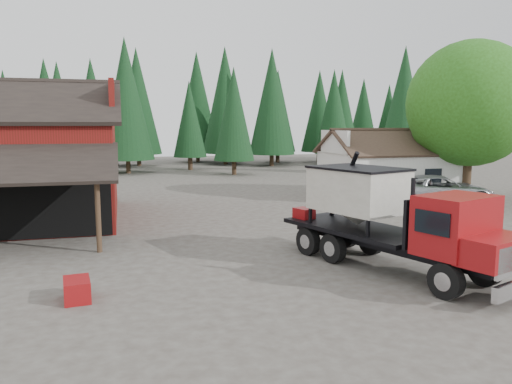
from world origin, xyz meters
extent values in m
plane|color=#443E36|center=(0.00, 0.00, 0.00)|extent=(120.00, 120.00, 0.00)
cube|color=maroon|center=(-5.00, 10.00, 6.00)|extent=(0.25, 7.00, 2.00)
cylinder|color=#382619|center=(-5.60, 2.10, 1.40)|extent=(0.20, 0.20, 2.80)
cube|color=silver|center=(13.00, 13.00, 1.50)|extent=(8.00, 6.00, 3.00)
cube|color=#38281E|center=(13.00, 11.50, 3.75)|extent=(8.60, 3.42, 1.80)
cube|color=#38281E|center=(13.00, 14.50, 3.75)|extent=(8.60, 3.42, 1.80)
cube|color=silver|center=(9.00, 13.00, 3.75)|extent=(0.20, 4.20, 1.50)
cube|color=silver|center=(17.00, 13.00, 3.75)|extent=(0.20, 4.20, 1.50)
cube|color=#38281E|center=(11.50, 9.98, 1.00)|extent=(0.90, 0.06, 2.00)
cube|color=black|center=(14.50, 9.98, 1.60)|extent=(1.20, 0.06, 1.00)
cylinder|color=#382619|center=(17.00, 10.00, 1.60)|extent=(0.60, 0.60, 3.20)
sphere|color=#255313|center=(17.00, 10.00, 6.20)|extent=(8.00, 8.00, 8.00)
sphere|color=#255313|center=(15.80, 10.80, 5.00)|extent=(4.40, 4.40, 4.40)
sphere|color=#255313|center=(18.00, 9.20, 5.30)|extent=(4.80, 4.80, 4.80)
cylinder|color=#382619|center=(6.00, 30.00, 0.80)|extent=(0.44, 0.44, 1.60)
cone|color=black|center=(6.00, 30.00, 5.90)|extent=(3.96, 3.96, 9.00)
cylinder|color=#382619|center=(22.00, 26.00, 0.80)|extent=(0.44, 0.44, 1.60)
cone|color=black|center=(22.00, 26.00, 6.90)|extent=(4.84, 4.84, 11.00)
cylinder|color=#382619|center=(-4.00, 34.00, 0.80)|extent=(0.44, 0.44, 1.60)
cone|color=black|center=(-4.00, 34.00, 7.40)|extent=(5.28, 5.28, 12.00)
cylinder|color=black|center=(4.03, -5.89, 0.52)|extent=(0.67, 1.09, 1.04)
cylinder|color=black|center=(5.90, -5.21, 0.52)|extent=(0.67, 1.09, 1.04)
cylinder|color=black|center=(2.48, -1.60, 0.52)|extent=(0.67, 1.09, 1.04)
cylinder|color=black|center=(4.36, -0.92, 0.52)|extent=(0.67, 1.09, 1.04)
cylinder|color=black|center=(2.03, -0.35, 0.52)|extent=(0.67, 1.09, 1.04)
cylinder|color=black|center=(3.90, 0.32, 0.52)|extent=(0.67, 1.09, 1.04)
cube|color=black|center=(3.94, -2.69, 0.90)|extent=(3.76, 8.03, 0.38)
cube|color=maroon|center=(5.24, -6.30, 1.42)|extent=(2.43, 1.89, 0.81)
cube|color=maroon|center=(4.82, -5.14, 1.94)|extent=(2.69, 2.29, 1.76)
cube|color=black|center=(5.08, -5.86, 2.23)|extent=(1.90, 0.75, 0.85)
cylinder|color=black|center=(3.64, -4.66, 2.47)|extent=(0.17, 0.17, 1.71)
cube|color=black|center=(4.50, -4.25, 1.90)|extent=(2.22, 0.90, 1.52)
cube|color=black|center=(3.48, -1.44, 1.16)|extent=(4.15, 6.00, 0.15)
cube|color=beige|center=(3.48, -1.44, 2.56)|extent=(3.12, 3.69, 1.52)
cone|color=beige|center=(3.48, -1.44, 1.61)|extent=(2.67, 2.67, 0.66)
cube|color=black|center=(3.48, -1.44, 3.34)|extent=(3.24, 3.81, 0.08)
cylinder|color=black|center=(3.57, 0.00, 2.47)|extent=(0.35, 2.11, 2.90)
cube|color=maroon|center=(2.17, 0.51, 1.42)|extent=(0.79, 0.91, 0.43)
cylinder|color=silver|center=(5.64, -4.19, 0.81)|extent=(0.82, 1.07, 0.53)
imported|color=#9B9EA2|center=(14.00, 8.57, 0.91)|extent=(7.17, 4.80, 1.83)
cube|color=maroon|center=(-6.00, -3.28, 0.30)|extent=(0.82, 1.17, 0.60)
camera|label=1|loc=(-4.68, -17.57, 4.89)|focal=35.00mm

